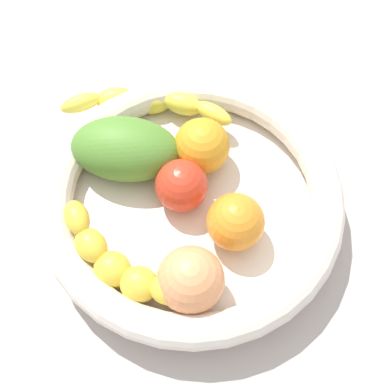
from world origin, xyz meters
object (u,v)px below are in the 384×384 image
fruit_bowl (192,201)px  mango_green (125,149)px  banana_draped_left (130,268)px  orange_front (202,146)px  banana_draped_right (149,103)px  tomato_red (181,186)px  peach_blush (191,279)px  orange_mid_left (235,222)px

fruit_bowl → mango_green: (-5.10, 8.25, 2.65)cm
banana_draped_left → mango_green: 14.91cm
fruit_bowl → orange_front: orange_front is taller
banana_draped_left → mango_green: mango_green is taller
fruit_bowl → banana_draped_right: bearing=89.2°
fruit_bowl → mango_green: size_ratio=2.70×
fruit_bowl → tomato_red: (-0.81, 1.22, 2.24)cm
orange_front → peach_blush: peach_blush is taller
orange_mid_left → mango_green: size_ratio=0.50×
banana_draped_right → orange_front: (3.29, -9.54, 1.12)cm
banana_draped_right → mango_green: mango_green is taller
tomato_red → banana_draped_left: bearing=-141.2°
fruit_bowl → banana_draped_left: bearing=-148.5°
banana_draped_left → fruit_bowl: bearing=31.5°
orange_mid_left → tomato_red: bearing=118.6°
orange_front → mango_green: bearing=160.2°
orange_mid_left → tomato_red: orange_mid_left is taller
banana_draped_left → orange_mid_left: bearing=1.9°
orange_front → tomato_red: size_ratio=1.10×
orange_front → peach_blush: size_ratio=0.95×
banana_draped_right → orange_mid_left: orange_mid_left is taller
fruit_bowl → orange_mid_left: bearing=-62.6°
fruit_bowl → orange_mid_left: 6.66cm
banana_draped_right → orange_mid_left: 20.41cm
peach_blush → orange_mid_left: bearing=30.7°
banana_draped_right → tomato_red: bearing=-94.3°
mango_green → orange_front: bearing=-19.8°
banana_draped_left → orange_front: orange_front is taller
peach_blush → tomato_red: peach_blush is taller
peach_blush → orange_front: bearing=62.4°
orange_mid_left → peach_blush: bearing=-149.3°
fruit_bowl → tomato_red: bearing=123.5°
banana_draped_left → orange_front: bearing=40.1°
tomato_red → banana_draped_right: bearing=85.7°
fruit_bowl → tomato_red: size_ratio=5.72×
tomato_red → fruit_bowl: bearing=-56.5°
banana_draped_left → banana_draped_right: banana_draped_left is taller
banana_draped_left → banana_draped_right: size_ratio=0.83×
orange_front → peach_blush: bearing=-117.6°
peach_blush → tomato_red: 11.56cm
orange_mid_left → mango_green: mango_green is taller
fruit_bowl → orange_front: size_ratio=5.21×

